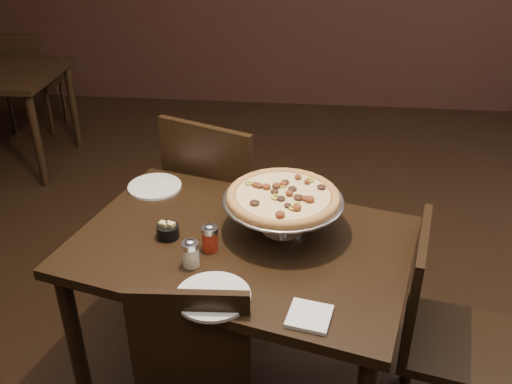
{
  "coord_description": "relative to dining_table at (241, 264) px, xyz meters",
  "views": [
    {
      "loc": [
        0.13,
        -1.62,
        1.95
      ],
      "look_at": [
        -0.04,
        0.14,
        0.94
      ],
      "focal_mm": 40.0,
      "sensor_mm": 36.0,
      "label": 1
    }
  ],
  "objects": [
    {
      "name": "plate_near",
      "position": [
        -0.05,
        -0.32,
        0.11
      ],
      "size": [
        0.24,
        0.24,
        0.01
      ],
      "primitive_type": "cylinder",
      "color": "silver",
      "rests_on": "dining_table"
    },
    {
      "name": "room",
      "position": [
        0.15,
        -0.07,
        0.74
      ],
      "size": [
        6.04,
        7.04,
        2.84
      ],
      "color": "black",
      "rests_on": "ground"
    },
    {
      "name": "parmesan_shaker",
      "position": [
        -0.15,
        -0.16,
        0.15
      ],
      "size": [
        0.06,
        0.06,
        0.11
      ],
      "color": "beige",
      "rests_on": "dining_table"
    },
    {
      "name": "pepper_flake_shaker",
      "position": [
        -0.1,
        -0.06,
        0.15
      ],
      "size": [
        0.06,
        0.06,
        0.11
      ],
      "color": "maroon",
      "rests_on": "dining_table"
    },
    {
      "name": "dining_table",
      "position": [
        0.0,
        0.0,
        0.0
      ],
      "size": [
        1.38,
        1.09,
        0.76
      ],
      "rotation": [
        0.0,
        0.0,
        -0.26
      ],
      "color": "black",
      "rests_on": "ground"
    },
    {
      "name": "plate_left",
      "position": [
        -0.42,
        0.37,
        0.11
      ],
      "size": [
        0.23,
        0.23,
        0.01
      ],
      "primitive_type": "cylinder",
      "color": "silver",
      "rests_on": "dining_table"
    },
    {
      "name": "packet_caddy",
      "position": [
        -0.27,
        0.0,
        0.13
      ],
      "size": [
        0.08,
        0.08,
        0.06
      ],
      "rotation": [
        0.0,
        0.0,
        -0.4
      ],
      "color": "black",
      "rests_on": "dining_table"
    },
    {
      "name": "napkin_stack",
      "position": [
        0.26,
        -0.38,
        0.11
      ],
      "size": [
        0.15,
        0.15,
        0.01
      ],
      "primitive_type": "cube",
      "rotation": [
        0.0,
        0.0,
        -0.2
      ],
      "color": "white",
      "rests_on": "dining_table"
    },
    {
      "name": "chair_side",
      "position": [
        0.75,
        -0.08,
        -0.18
      ],
      "size": [
        0.49,
        0.49,
        0.87
      ],
      "rotation": [
        0.0,
        0.0,
        1.34
      ],
      "color": "black",
      "rests_on": "ground"
    },
    {
      "name": "serving_spatula",
      "position": [
        0.25,
        -0.04,
        0.25
      ],
      "size": [
        0.15,
        0.15,
        0.02
      ],
      "rotation": [
        0.0,
        0.0,
        -0.78
      ],
      "color": "silver",
      "rests_on": "pizza_stand"
    },
    {
      "name": "chair_far",
      "position": [
        -0.17,
        0.63,
        -0.11
      ],
      "size": [
        0.61,
        0.61,
        0.99
      ],
      "rotation": [
        0.0,
        0.0,
        2.75
      ],
      "color": "black",
      "rests_on": "ground"
    },
    {
      "name": "pizza_stand",
      "position": [
        0.15,
        0.08,
        0.25
      ],
      "size": [
        0.45,
        0.45,
        0.18
      ],
      "color": "silver",
      "rests_on": "dining_table"
    },
    {
      "name": "bg_chair_far",
      "position": [
        -2.06,
        2.57,
        -0.2
      ],
      "size": [
        0.41,
        0.41,
        0.84
      ],
      "rotation": [
        0.0,
        0.0,
        3.18
      ],
      "color": "black",
      "rests_on": "ground"
    }
  ]
}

